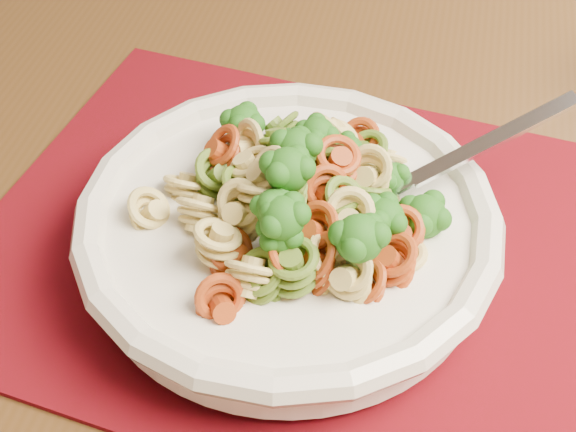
% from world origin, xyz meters
% --- Properties ---
extents(dining_table, '(1.57, 1.14, 0.72)m').
position_xyz_m(dining_table, '(-0.57, -0.29, 0.63)').
color(dining_table, '#482D14').
rests_on(dining_table, ground).
extents(placemat, '(0.43, 0.33, 0.00)m').
position_xyz_m(placemat, '(-0.64, -0.40, 0.72)').
color(placemat, '#650414').
rests_on(placemat, dining_table).
extents(pasta_bowl, '(0.26, 0.26, 0.05)m').
position_xyz_m(pasta_bowl, '(-0.64, -0.42, 0.75)').
color(pasta_bowl, silver).
rests_on(pasta_bowl, placemat).
extents(pasta_broccoli_heap, '(0.22, 0.22, 0.06)m').
position_xyz_m(pasta_broccoli_heap, '(-0.64, -0.42, 0.77)').
color(pasta_broccoli_heap, '#D5B969').
rests_on(pasta_broccoli_heap, pasta_bowl).
extents(fork, '(0.16, 0.14, 0.08)m').
position_xyz_m(fork, '(-0.60, -0.39, 0.77)').
color(fork, silver).
rests_on(fork, pasta_bowl).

